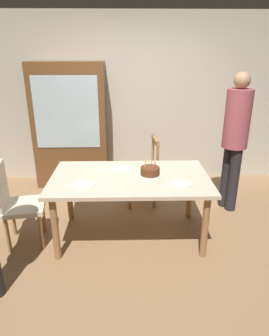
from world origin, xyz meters
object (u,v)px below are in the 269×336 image
at_px(chair_spindle_back, 143,173).
at_px(dining_table, 130,184).
at_px(plate_near_guest, 181,184).
at_px(chair_upholstered, 14,200).
at_px(person_guest, 235,135).
at_px(plate_near_celebrant, 84,185).
at_px(plate_far_side, 122,169).
at_px(birthday_cake, 150,172).
at_px(china_cabinet, 70,126).

bearing_deg(chair_spindle_back, dining_table, -102.44).
relative_size(plate_near_guest, chair_upholstered, 0.23).
bearing_deg(plate_near_guest, person_guest, 46.73).
relative_size(dining_table, plate_near_celebrant, 7.86).
relative_size(plate_far_side, plate_near_guest, 1.00).
bearing_deg(chair_spindle_back, plate_near_celebrant, -122.09).
xyz_separation_m(birthday_cake, person_guest, (1.13, 0.63, 0.24)).
bearing_deg(person_guest, dining_table, -153.98).
bearing_deg(birthday_cake, chair_spindle_back, 92.91).
distance_m(plate_near_guest, chair_upholstered, 1.79).
xyz_separation_m(chair_spindle_back, chair_upholstered, (-1.43, -0.93, 0.07)).
height_order(plate_far_side, plate_near_guest, same).
bearing_deg(plate_far_side, dining_table, -68.98).
bearing_deg(plate_near_guest, chair_upholstered, 176.24).
bearing_deg(birthday_cake, plate_near_guest, -40.16).
bearing_deg(person_guest, chair_spindle_back, 172.07).
bearing_deg(plate_near_celebrant, plate_far_side, 49.15).
xyz_separation_m(chair_upholstered, person_guest, (2.60, 0.77, 0.51)).
distance_m(plate_near_celebrant, plate_near_guest, 0.99).
distance_m(plate_far_side, person_guest, 1.53).
distance_m(birthday_cake, person_guest, 1.32).
height_order(plate_near_celebrant, plate_far_side, same).
relative_size(dining_table, plate_near_guest, 7.86).
height_order(birthday_cake, chair_upholstered, chair_upholstered).
relative_size(chair_spindle_back, chair_upholstered, 1.00).
bearing_deg(dining_table, plate_near_celebrant, -154.68).
xyz_separation_m(birthday_cake, china_cabinet, (-1.13, 1.53, 0.15)).
xyz_separation_m(plate_near_guest, china_cabinet, (-1.43, 1.78, 0.19)).
bearing_deg(plate_far_side, chair_upholstered, -164.04).
relative_size(birthday_cake, plate_far_side, 1.27).
xyz_separation_m(plate_near_celebrant, chair_upholstered, (-0.78, 0.12, -0.23)).
relative_size(person_guest, china_cabinet, 0.95).
xyz_separation_m(plate_far_side, plate_near_guest, (0.61, -0.45, 0.00)).
height_order(dining_table, person_guest, person_guest).
distance_m(dining_table, person_guest, 1.55).
height_order(chair_spindle_back, chair_upholstered, same).
distance_m(chair_spindle_back, china_cabinet, 1.40).
bearing_deg(chair_upholstered, dining_table, 4.95).
distance_m(plate_far_side, china_cabinet, 1.58).
xyz_separation_m(plate_near_guest, person_guest, (0.83, 0.88, 0.28)).
bearing_deg(chair_upholstered, person_guest, 16.43).
xyz_separation_m(dining_table, china_cabinet, (-0.91, 1.56, 0.28)).
bearing_deg(china_cabinet, plate_near_celebrant, -76.39).
relative_size(dining_table, chair_spindle_back, 1.82).
height_order(plate_near_celebrant, china_cabinet, china_cabinet).
relative_size(chair_spindle_back, person_guest, 0.52).
xyz_separation_m(plate_far_side, chair_spindle_back, (0.27, 0.60, -0.30)).
distance_m(birthday_cake, plate_near_guest, 0.39).
distance_m(plate_far_side, chair_spindle_back, 0.72).
height_order(plate_near_celebrant, plate_near_guest, same).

